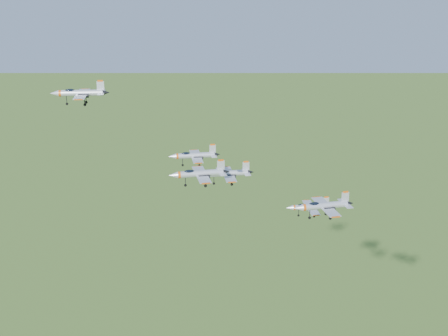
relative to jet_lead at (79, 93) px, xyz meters
name	(u,v)px	position (x,y,z in m)	size (l,w,h in m)	color
jet_lead	(79,93)	(0.00, 0.00, 0.00)	(12.28, 10.47, 3.35)	#B8BCC6
jet_left_high	(194,155)	(20.11, -15.21, -11.77)	(10.79, 9.11, 2.91)	#B8BCC6
jet_right_high	(199,173)	(15.17, -31.92, -9.61)	(11.21, 9.41, 3.01)	#B8BCC6
jet_left_low	(226,173)	(31.16, -5.78, -20.24)	(12.82, 10.85, 3.46)	#B8BCC6
jet_right_low	(323,206)	(40.78, -33.14, -19.37)	(12.62, 10.56, 3.38)	#B8BCC6
jet_trail	(309,207)	(47.13, -16.88, -26.85)	(10.82, 9.17, 2.93)	#B8BCC6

